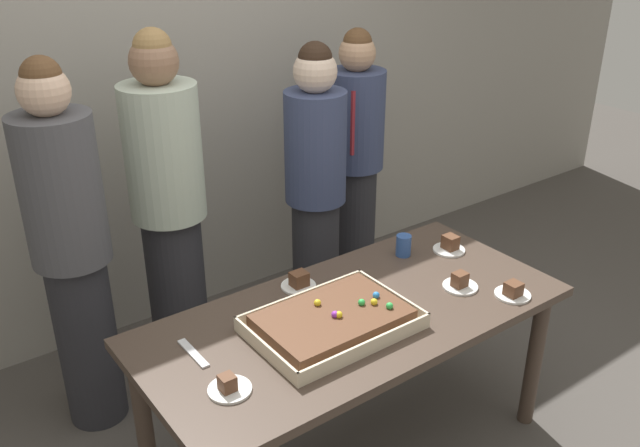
{
  "coord_description": "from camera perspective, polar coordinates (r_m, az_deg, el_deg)",
  "views": [
    {
      "loc": [
        -1.48,
        -1.78,
        2.22
      ],
      "look_at": [
        -0.06,
        0.15,
        1.08
      ],
      "focal_mm": 38.26,
      "sensor_mm": 36.0,
      "label": 1
    }
  ],
  "objects": [
    {
      "name": "plated_slice_near_left",
      "position": [
        2.9,
        -1.78,
        -4.93
      ],
      "size": [
        0.15,
        0.15,
        0.07
      ],
      "color": "white",
      "rests_on": "party_table"
    },
    {
      "name": "plated_slice_center_front",
      "position": [
        2.95,
        15.83,
        -5.52
      ],
      "size": [
        0.15,
        0.15,
        0.07
      ],
      "color": "white",
      "rests_on": "party_table"
    },
    {
      "name": "cake_server_utensil",
      "position": [
        2.56,
        -10.56,
        -10.62
      ],
      "size": [
        0.03,
        0.2,
        0.01
      ],
      "primitive_type": "cube",
      "color": "silver",
      "rests_on": "party_table"
    },
    {
      "name": "interior_back_panel",
      "position": [
        3.76,
        -12.88,
        13.73
      ],
      "size": [
        8.0,
        0.12,
        3.0
      ],
      "primitive_type": "cube",
      "color": "#9E998E",
      "rests_on": "ground_plane"
    },
    {
      "name": "person_green_shirt_behind",
      "position": [
        3.08,
        -20.07,
        -1.99
      ],
      "size": [
        0.33,
        0.33,
        1.7
      ],
      "rotation": [
        0.0,
        0.0,
        -0.96
      ],
      "color": "#28282D",
      "rests_on": "ground_plane"
    },
    {
      "name": "person_far_right_suit",
      "position": [
        3.96,
        2.92,
        4.95
      ],
      "size": [
        0.33,
        0.33,
        1.61
      ],
      "rotation": [
        0.0,
        0.0,
        -2.31
      ],
      "color": "#28282D",
      "rests_on": "ground_plane"
    },
    {
      "name": "sheet_cake",
      "position": [
        2.63,
        1.07,
        -8.16
      ],
      "size": [
        0.62,
        0.43,
        0.1
      ],
      "color": "beige",
      "rests_on": "party_table"
    },
    {
      "name": "plated_slice_near_right",
      "position": [
        3.25,
        10.79,
        -1.83
      ],
      "size": [
        0.15,
        0.15,
        0.08
      ],
      "color": "white",
      "rests_on": "party_table"
    },
    {
      "name": "party_table",
      "position": [
        2.8,
        2.79,
        -8.94
      ],
      "size": [
        1.75,
        0.82,
        0.73
      ],
      "color": "#47382D",
      "rests_on": "ground_plane"
    },
    {
      "name": "person_striped_tie_right",
      "position": [
        3.55,
        -0.38,
        2.76
      ],
      "size": [
        0.32,
        0.32,
        1.62
      ],
      "rotation": [
        0.0,
        0.0,
        -2.14
      ],
      "color": "#28282D",
      "rests_on": "ground_plane"
    },
    {
      "name": "person_serving_front",
      "position": [
        3.3,
        -12.51,
        1.26
      ],
      "size": [
        0.35,
        0.35,
        1.74
      ],
      "rotation": [
        0.0,
        0.0,
        -1.41
      ],
      "color": "#28282D",
      "rests_on": "ground_plane"
    },
    {
      "name": "plated_slice_far_left",
      "position": [
        2.96,
        11.63,
        -4.92
      ],
      "size": [
        0.15,
        0.15,
        0.07
      ],
      "color": "white",
      "rests_on": "party_table"
    },
    {
      "name": "plated_slice_far_right",
      "position": [
        2.36,
        -7.63,
        -13.39
      ],
      "size": [
        0.15,
        0.15,
        0.07
      ],
      "color": "white",
      "rests_on": "party_table"
    },
    {
      "name": "drink_cup_nearest",
      "position": [
        3.16,
        7.0,
        -1.83
      ],
      "size": [
        0.07,
        0.07,
        0.1
      ],
      "primitive_type": "cylinder",
      "color": "#2D5199",
      "rests_on": "party_table"
    }
  ]
}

